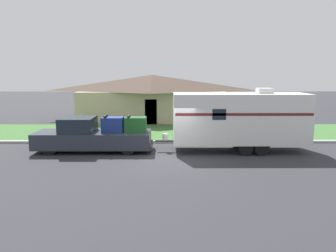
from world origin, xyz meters
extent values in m
plane|color=#2D2D33|center=(0.00, 0.00, 0.00)|extent=(120.00, 120.00, 0.00)
cube|color=#ADADA8|center=(0.00, 3.75, 0.07)|extent=(80.00, 0.30, 0.14)
cube|color=#3D6B33|center=(0.00, 7.40, 0.01)|extent=(80.00, 7.00, 0.03)
cube|color=tan|center=(-1.51, 14.05, 1.33)|extent=(12.71, 6.09, 2.67)
pyramid|color=#4C3D33|center=(-1.51, 14.05, 3.38)|extent=(13.73, 6.58, 1.43)
cube|color=#4C3828|center=(-1.51, 11.04, 1.05)|extent=(1.00, 0.06, 2.10)
cylinder|color=black|center=(-6.36, 0.76, 0.42)|extent=(0.84, 0.28, 0.84)
cylinder|color=black|center=(-6.36, 2.45, 0.42)|extent=(0.84, 0.28, 0.84)
cylinder|color=black|center=(-2.23, 0.76, 0.42)|extent=(0.84, 0.28, 0.84)
cylinder|color=black|center=(-2.23, 2.45, 0.42)|extent=(0.84, 0.28, 0.84)
cube|color=#282D38|center=(-5.65, 1.61, 0.66)|extent=(3.41, 2.05, 0.86)
cube|color=#19232D|center=(-5.04, 1.61, 1.48)|extent=(1.77, 1.88, 0.79)
cube|color=#282D38|center=(-2.53, 1.61, 0.66)|extent=(2.85, 2.05, 0.86)
cube|color=#333333|center=(-1.04, 1.61, 0.35)|extent=(0.12, 1.84, 0.20)
cube|color=navy|center=(-3.15, 1.61, 1.49)|extent=(1.15, 0.86, 0.80)
cube|color=black|center=(-3.52, 1.61, 1.97)|extent=(0.10, 0.95, 0.08)
cube|color=#194C1E|center=(-1.90, 1.61, 1.49)|extent=(1.15, 0.86, 0.80)
cube|color=black|center=(-2.27, 1.61, 1.97)|extent=(0.10, 0.95, 0.08)
cylinder|color=black|center=(3.91, 0.61, 0.39)|extent=(0.77, 0.22, 0.77)
cylinder|color=black|center=(3.91, 2.61, 0.39)|extent=(0.77, 0.22, 0.77)
cylinder|color=black|center=(4.76, 0.61, 0.39)|extent=(0.77, 0.22, 0.77)
cylinder|color=black|center=(4.76, 2.61, 0.39)|extent=(0.77, 0.22, 0.77)
cube|color=silver|center=(3.76, 1.61, 1.85)|extent=(7.19, 2.28, 2.66)
cube|color=#5B1E1E|center=(3.76, 0.46, 2.18)|extent=(7.05, 0.01, 0.14)
cube|color=#383838|center=(-0.34, 1.61, 0.56)|extent=(1.02, 0.12, 0.10)
cylinder|color=silver|center=(-0.29, 1.61, 0.79)|extent=(0.28, 0.28, 0.36)
cube|color=silver|center=(5.06, 1.61, 3.32)|extent=(0.80, 0.68, 0.28)
cube|color=#19232D|center=(2.47, 0.46, 2.18)|extent=(0.70, 0.01, 0.56)
cylinder|color=brown|center=(-6.86, 4.30, 0.58)|extent=(0.09, 0.09, 1.16)
cube|color=#B2B2B2|center=(-6.86, 4.30, 1.27)|extent=(0.48, 0.20, 0.22)
camera|label=1|loc=(-0.22, -16.01, 4.27)|focal=35.00mm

